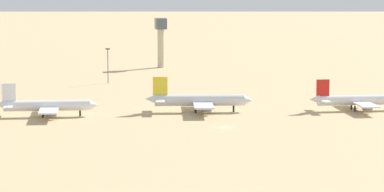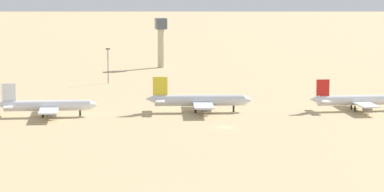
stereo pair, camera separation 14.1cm
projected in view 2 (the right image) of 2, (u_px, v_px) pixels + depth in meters
name	position (u px, v px, depth m)	size (l,w,h in m)	color
ground	(225.00, 127.00, 281.16)	(4000.00, 4000.00, 0.00)	tan
parked_jet_white_1	(46.00, 106.00, 300.70)	(33.23, 28.14, 10.97)	white
parked_jet_yellow_2	(198.00, 100.00, 310.37)	(35.82, 30.56, 11.87)	silver
parked_jet_red_3	(356.00, 100.00, 313.48)	(32.50, 27.44, 10.73)	white
control_tower	(161.00, 38.00, 445.84)	(5.20, 5.20, 23.62)	#C6B793
light_pole_west	(108.00, 63.00, 386.29)	(1.80, 0.50, 14.55)	#59595E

